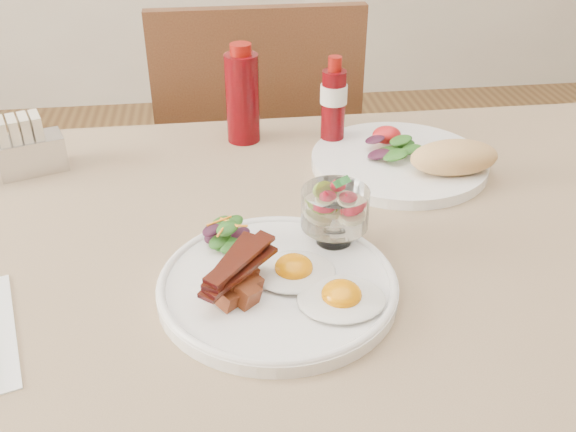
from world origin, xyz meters
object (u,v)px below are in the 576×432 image
chair_far (257,172)px  hot_sauce_bottle (333,105)px  table (297,307)px  ketchup_bottle (242,96)px  main_plate (278,286)px  fruit_cup (335,209)px  second_plate (412,159)px  sugar_caddy (28,149)px

chair_far → hot_sauce_bottle: (0.10, -0.36, 0.30)m
table → hot_sauce_bottle: hot_sauce_bottle is taller
ketchup_bottle → main_plate: bearing=-88.8°
table → fruit_cup: size_ratio=15.52×
table → fruit_cup: fruit_cup is taller
table → chair_far: 0.68m
fruit_cup → hot_sauce_bottle: (0.06, 0.31, 0.01)m
main_plate → hot_sauce_bottle: (0.14, 0.38, 0.07)m
fruit_cup → ketchup_bottle: size_ratio=0.51×
main_plate → second_plate: bearing=48.9°
fruit_cup → sugar_caddy: bearing=146.8°
main_plate → hot_sauce_bottle: size_ratio=1.80×
chair_far → sugar_caddy: 0.60m
table → sugar_caddy: size_ratio=11.74×
main_plate → fruit_cup: fruit_cup is taller
hot_sauce_bottle → sugar_caddy: size_ratio=1.37×
second_plate → hot_sauce_bottle: size_ratio=1.80×
chair_far → hot_sauce_bottle: size_ratio=5.99×
chair_far → ketchup_bottle: (-0.04, -0.31, 0.31)m
second_plate → sugar_caddy: sugar_caddy is taller
sugar_caddy → chair_far: bearing=25.3°
chair_far → ketchup_bottle: size_ratio=5.54×
main_plate → sugar_caddy: 0.50m
table → second_plate: bearing=44.4°
ketchup_bottle → hot_sauce_bottle: size_ratio=1.08×
chair_far → fruit_cup: chair_far is taller
table → ketchup_bottle: (-0.04, 0.35, 0.17)m
main_plate → fruit_cup: 0.12m
table → ketchup_bottle: 0.39m
chair_far → main_plate: chair_far is taller
chair_far → ketchup_bottle: chair_far is taller
table → main_plate: 0.13m
second_plate → hot_sauce_bottle: (-0.11, 0.10, 0.06)m
table → ketchup_bottle: size_ratio=7.93×
table → hot_sauce_bottle: (0.10, 0.31, 0.16)m
table → main_plate: size_ratio=4.75×
table → hot_sauce_bottle: 0.36m
table → hot_sauce_bottle: bearing=71.6°
fruit_cup → second_plate: fruit_cup is taller
chair_far → main_plate: (-0.03, -0.74, 0.24)m
ketchup_bottle → sugar_caddy: ketchup_bottle is taller
second_plate → sugar_caddy: size_ratio=2.47×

